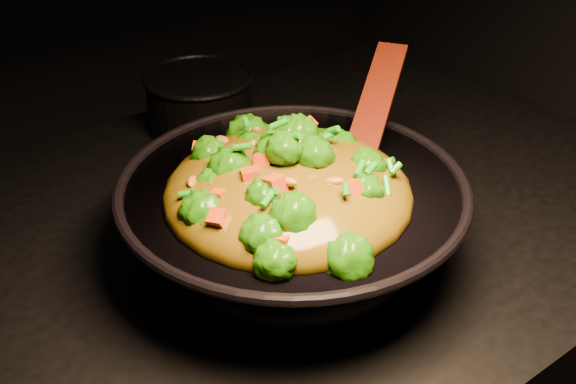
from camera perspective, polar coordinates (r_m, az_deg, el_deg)
wok at (r=0.99m, az=0.35°, el=-2.63°), size 0.48×0.48×0.13m
stir_fry at (r=0.90m, az=0.00°, el=2.55°), size 0.39×0.39×0.11m
spatula at (r=1.02m, az=6.58°, el=5.85°), size 0.26×0.20×0.12m
back_pot at (r=1.36m, az=-6.98°, el=7.10°), size 0.25×0.25×0.11m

